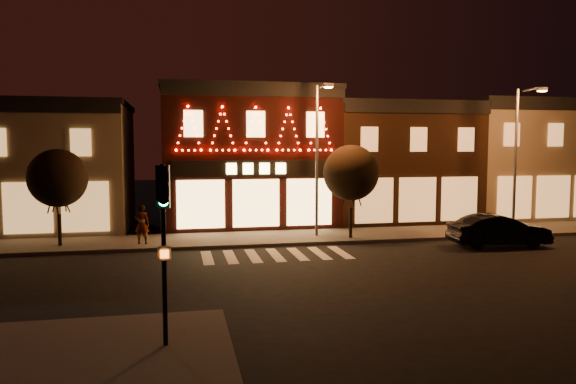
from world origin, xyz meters
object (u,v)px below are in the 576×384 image
object	(u,v)px
streetlamp_mid	(318,148)
dark_sedan	(499,230)
traffic_signal_near	(164,219)
pedestrian	(142,224)

from	to	relation	value
streetlamp_mid	dark_sedan	bearing A→B (deg)	-19.52
traffic_signal_near	pedestrian	world-z (taller)	traffic_signal_near
dark_sedan	streetlamp_mid	bearing A→B (deg)	69.31
streetlamp_mid	traffic_signal_near	bearing A→B (deg)	-111.74
traffic_signal_near	pedestrian	distance (m)	14.01
streetlamp_mid	pedestrian	distance (m)	9.53
pedestrian	traffic_signal_near	bearing A→B (deg)	106.14
streetlamp_mid	pedestrian	size ratio (longest dim) A/B	4.10
dark_sedan	pedestrian	bearing A→B (deg)	83.56
streetlamp_mid	dark_sedan	world-z (taller)	streetlamp_mid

